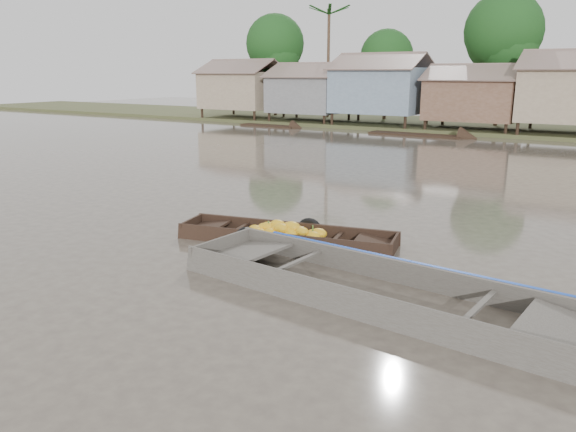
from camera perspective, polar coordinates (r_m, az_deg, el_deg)
The scene contains 3 objects.
ground at distance 12.07m, azimuth 1.05°, elevation -4.98°, with size 120.00×120.00×0.00m, color #4B423A.
banana_boat at distance 13.63m, azimuth -0.44°, elevation -2.06°, with size 5.47×2.37×0.73m.
viewer_boat at distance 10.43m, azimuth 9.06°, elevation -7.99°, with size 7.99×2.78×0.63m.
Camera 1 is at (5.80, -9.80, 4.02)m, focal length 35.00 mm.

